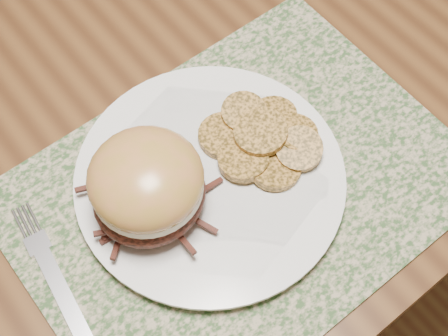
{
  "coord_description": "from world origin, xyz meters",
  "views": [
    {
      "loc": [
        -0.34,
        -0.47,
        1.33
      ],
      "look_at": [
        -0.16,
        -0.24,
        0.79
      ],
      "focal_mm": 50.0,
      "sensor_mm": 36.0,
      "label": 1
    }
  ],
  "objects_px": {
    "dining_table": "(205,25)",
    "dinner_plate": "(210,179)",
    "pork_sandwich": "(147,185)",
    "fork": "(58,284)"
  },
  "relations": [
    {
      "from": "dining_table",
      "to": "pork_sandwich",
      "type": "relative_size",
      "value": 10.95
    },
    {
      "from": "pork_sandwich",
      "to": "dining_table",
      "type": "bearing_deg",
      "value": 27.93
    },
    {
      "from": "dining_table",
      "to": "pork_sandwich",
      "type": "distance_m",
      "value": 0.35
    },
    {
      "from": "dinner_plate",
      "to": "pork_sandwich",
      "type": "distance_m",
      "value": 0.08
    },
    {
      "from": "dinner_plate",
      "to": "pork_sandwich",
      "type": "xyz_separation_m",
      "value": [
        -0.07,
        0.01,
        0.05
      ]
    },
    {
      "from": "dining_table",
      "to": "pork_sandwich",
      "type": "height_order",
      "value": "pork_sandwich"
    },
    {
      "from": "dining_table",
      "to": "dinner_plate",
      "type": "distance_m",
      "value": 0.3
    },
    {
      "from": "pork_sandwich",
      "to": "fork",
      "type": "relative_size",
      "value": 0.71
    },
    {
      "from": "dining_table",
      "to": "dinner_plate",
      "type": "height_order",
      "value": "dinner_plate"
    },
    {
      "from": "pork_sandwich",
      "to": "fork",
      "type": "distance_m",
      "value": 0.13
    }
  ]
}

